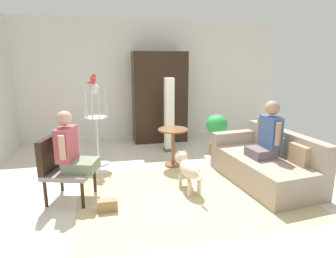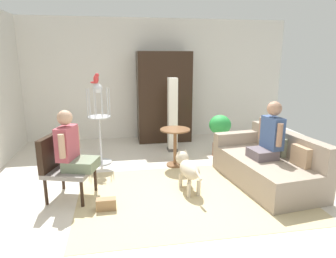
# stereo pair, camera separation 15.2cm
# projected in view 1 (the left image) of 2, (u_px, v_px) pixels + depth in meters

# --- Properties ---
(ground_plane) EXTENTS (7.40, 7.40, 0.00)m
(ground_plane) POSITION_uv_depth(u_px,v_px,m) (182.00, 190.00, 4.36)
(ground_plane) COLOR beige
(back_wall) EXTENTS (6.42, 0.12, 2.75)m
(back_wall) POSITION_uv_depth(u_px,v_px,m) (148.00, 80.00, 7.02)
(back_wall) COLOR silver
(back_wall) RESTS_ON ground
(area_rug) EXTENTS (3.13, 2.16, 0.01)m
(area_rug) POSITION_uv_depth(u_px,v_px,m) (191.00, 194.00, 4.23)
(area_rug) COLOR #C6B284
(area_rug) RESTS_ON ground
(couch) EXTENTS (1.13, 1.85, 0.79)m
(couch) POSITION_uv_depth(u_px,v_px,m) (266.00, 164.00, 4.64)
(couch) COLOR gray
(couch) RESTS_ON ground
(armchair) EXTENTS (0.74, 0.73, 0.88)m
(armchair) POSITION_uv_depth(u_px,v_px,m) (61.00, 164.00, 4.00)
(armchair) COLOR black
(armchair) RESTS_ON ground
(person_on_couch) EXTENTS (0.45, 0.52, 0.85)m
(person_on_couch) POSITION_uv_depth(u_px,v_px,m) (268.00, 134.00, 4.48)
(person_on_couch) COLOR #665A61
(person_on_armchair) EXTENTS (0.56, 0.53, 0.80)m
(person_on_armchair) POSITION_uv_depth(u_px,v_px,m) (71.00, 148.00, 3.93)
(person_on_armchair) COLOR slate
(round_end_table) EXTENTS (0.52, 0.52, 0.68)m
(round_end_table) POSITION_uv_depth(u_px,v_px,m) (173.00, 141.00, 5.26)
(round_end_table) COLOR brown
(round_end_table) RESTS_ON ground
(dog) EXTENTS (0.30, 0.82, 0.54)m
(dog) POSITION_uv_depth(u_px,v_px,m) (188.00, 168.00, 4.32)
(dog) COLOR beige
(dog) RESTS_ON ground
(bird_cage_stand) EXTENTS (0.41, 0.41, 1.45)m
(bird_cage_stand) POSITION_uv_depth(u_px,v_px,m) (97.00, 123.00, 5.26)
(bird_cage_stand) COLOR silver
(bird_cage_stand) RESTS_ON ground
(parrot) EXTENTS (0.17, 0.10, 0.18)m
(parrot) POSITION_uv_depth(u_px,v_px,m) (93.00, 79.00, 5.07)
(parrot) COLOR red
(parrot) RESTS_ON bird_cage_stand
(potted_plant) EXTENTS (0.42, 0.42, 0.82)m
(potted_plant) POSITION_uv_depth(u_px,v_px,m) (217.00, 129.00, 5.80)
(potted_plant) COLOR #996047
(potted_plant) RESTS_ON ground
(column_lamp) EXTENTS (0.20, 0.20, 1.50)m
(column_lamp) POSITION_uv_depth(u_px,v_px,m) (169.00, 116.00, 6.03)
(column_lamp) COLOR #4C4742
(column_lamp) RESTS_ON ground
(armoire_cabinet) EXTENTS (1.19, 0.56, 2.02)m
(armoire_cabinet) POSITION_uv_depth(u_px,v_px,m) (159.00, 97.00, 6.76)
(armoire_cabinet) COLOR black
(armoire_cabinet) RESTS_ON ground
(handbag) EXTENTS (0.25, 0.12, 0.15)m
(handbag) POSITION_uv_depth(u_px,v_px,m) (108.00, 205.00, 3.77)
(handbag) COLOR #99724C
(handbag) RESTS_ON ground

